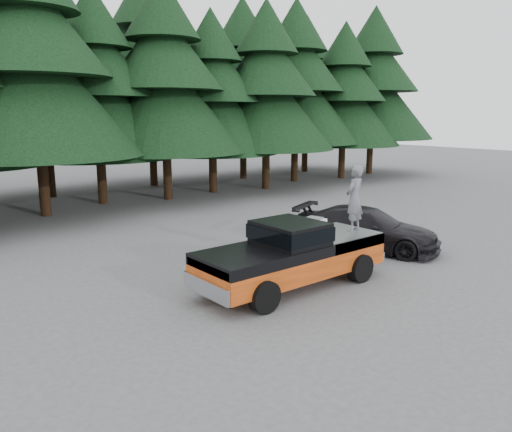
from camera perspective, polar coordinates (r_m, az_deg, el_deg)
ground at (r=14.01m, az=-1.04°, el=-8.77°), size 120.00×120.00×0.00m
pickup_truck at (r=14.33m, az=4.14°, el=-5.51°), size 6.00×2.04×1.33m
truck_cab at (r=14.01m, az=3.90°, el=-1.84°), size 1.66×1.90×0.59m
air_compressor at (r=14.84m, az=6.49°, el=-1.35°), size 0.80×0.71×0.47m
man_on_bed at (r=15.48m, az=11.18°, el=1.99°), size 0.84×0.65×2.03m
parked_car at (r=18.64m, az=12.50°, el=-1.41°), size 3.93×5.64×1.52m
treeline at (r=28.94m, az=-22.90°, el=16.43°), size 60.15×16.05×17.50m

